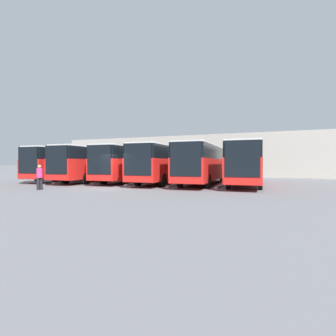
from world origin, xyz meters
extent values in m
plane|color=slate|center=(0.00, 0.00, 0.00)|extent=(600.00, 600.00, 0.00)
cube|color=red|center=(-8.93, -6.32, 1.32)|extent=(2.94, 11.87, 1.74)
cube|color=black|center=(-8.93, -6.32, 2.72)|extent=(2.90, 11.69, 1.06)
cube|color=black|center=(-9.19, -0.42, 2.10)|extent=(2.13, 0.14, 2.30)
cube|color=red|center=(-9.19, -0.42, 0.67)|extent=(2.30, 0.16, 0.40)
cube|color=silver|center=(-8.93, -6.32, 3.31)|extent=(2.83, 11.39, 0.12)
cylinder|color=black|center=(-10.15, -2.72, 0.52)|extent=(0.35, 1.05, 1.04)
cylinder|color=black|center=(-8.03, -2.62, 0.52)|extent=(0.35, 1.05, 1.04)
cylinder|color=black|center=(-9.82, -10.01, 0.52)|extent=(0.35, 1.05, 1.04)
cylinder|color=black|center=(-7.71, -9.92, 0.52)|extent=(0.35, 1.05, 1.04)
cube|color=#B2B2AD|center=(-7.14, -4.55, 0.07)|extent=(0.47, 5.22, 0.15)
cube|color=red|center=(-5.36, -6.00, 1.32)|extent=(2.94, 11.87, 1.74)
cube|color=black|center=(-5.36, -6.00, 2.72)|extent=(2.90, 11.69, 1.06)
cube|color=black|center=(-5.62, -0.11, 2.10)|extent=(2.13, 0.14, 2.30)
cube|color=red|center=(-5.62, -0.10, 0.67)|extent=(2.30, 0.16, 0.40)
cube|color=silver|center=(-5.36, -6.00, 3.31)|extent=(2.83, 11.39, 0.12)
cylinder|color=black|center=(-6.58, -2.41, 0.52)|extent=(0.35, 1.05, 1.04)
cylinder|color=black|center=(-4.46, -2.31, 0.52)|extent=(0.35, 1.05, 1.04)
cylinder|color=black|center=(-6.25, -9.70, 0.52)|extent=(0.35, 1.05, 1.04)
cylinder|color=black|center=(-4.13, -9.60, 0.52)|extent=(0.35, 1.05, 1.04)
cube|color=#B2B2AD|center=(-3.57, -4.24, 0.07)|extent=(0.47, 5.22, 0.15)
cube|color=red|center=(-1.79, -5.99, 1.32)|extent=(2.94, 11.87, 1.74)
cube|color=black|center=(-1.79, -5.99, 2.72)|extent=(2.90, 11.69, 1.06)
cube|color=black|center=(-2.05, -0.09, 2.10)|extent=(2.13, 0.14, 2.30)
cube|color=red|center=(-2.05, -0.09, 0.67)|extent=(2.30, 0.16, 0.40)
cube|color=silver|center=(-1.79, -5.99, 3.31)|extent=(2.83, 11.39, 0.12)
cylinder|color=black|center=(-3.01, -2.39, 0.52)|extent=(0.35, 1.05, 1.04)
cylinder|color=black|center=(-0.89, -2.30, 0.52)|extent=(0.35, 1.05, 1.04)
cylinder|color=black|center=(-2.68, -9.68, 0.52)|extent=(0.35, 1.05, 1.04)
cylinder|color=black|center=(-0.56, -9.59, 0.52)|extent=(0.35, 1.05, 1.04)
cube|color=#B2B2AD|center=(0.00, -4.22, 0.07)|extent=(0.47, 5.22, 0.15)
cube|color=red|center=(1.79, -6.34, 1.32)|extent=(2.94, 11.87, 1.74)
cube|color=black|center=(1.79, -6.34, 2.72)|extent=(2.90, 11.69, 1.06)
cube|color=black|center=(1.52, -0.44, 2.10)|extent=(2.13, 0.14, 2.30)
cube|color=red|center=(1.52, -0.44, 0.67)|extent=(2.30, 0.16, 0.40)
cube|color=silver|center=(1.79, -6.34, 3.31)|extent=(2.83, 11.39, 0.12)
cylinder|color=black|center=(0.56, -2.74, 0.52)|extent=(0.35, 1.05, 1.04)
cylinder|color=black|center=(2.68, -2.65, 0.52)|extent=(0.35, 1.05, 1.04)
cylinder|color=black|center=(0.89, -10.03, 0.52)|extent=(0.35, 1.05, 1.04)
cylinder|color=black|center=(3.01, -9.94, 0.52)|extent=(0.35, 1.05, 1.04)
cube|color=#B2B2AD|center=(3.57, -4.57, 0.07)|extent=(0.47, 5.22, 0.15)
cube|color=red|center=(5.36, -5.59, 1.32)|extent=(2.94, 11.87, 1.74)
cube|color=black|center=(5.36, -5.59, 2.72)|extent=(2.90, 11.69, 1.06)
cube|color=black|center=(5.09, 0.31, 2.10)|extent=(2.13, 0.14, 2.30)
cube|color=red|center=(5.09, 0.31, 0.67)|extent=(2.30, 0.16, 0.40)
cube|color=silver|center=(5.36, -5.59, 3.31)|extent=(2.83, 11.39, 0.12)
cylinder|color=black|center=(4.13, -1.99, 0.52)|extent=(0.35, 1.05, 1.04)
cylinder|color=black|center=(6.25, -1.89, 0.52)|extent=(0.35, 1.05, 1.04)
cylinder|color=black|center=(4.46, -9.28, 0.52)|extent=(0.35, 1.05, 1.04)
cylinder|color=black|center=(6.58, -9.18, 0.52)|extent=(0.35, 1.05, 1.04)
cube|color=#B2B2AD|center=(7.14, -3.82, 0.07)|extent=(0.47, 5.22, 0.15)
cube|color=red|center=(8.93, -5.94, 1.32)|extent=(2.94, 11.87, 1.74)
cube|color=black|center=(8.93, -5.94, 2.72)|extent=(2.90, 11.69, 1.06)
cube|color=black|center=(8.66, -0.05, 2.10)|extent=(2.13, 0.14, 2.30)
cube|color=red|center=(8.66, -0.04, 0.67)|extent=(2.30, 0.16, 0.40)
cube|color=silver|center=(8.93, -5.94, 3.31)|extent=(2.83, 11.39, 0.12)
cylinder|color=black|center=(7.71, -2.35, 0.52)|extent=(0.35, 1.05, 1.04)
cylinder|color=black|center=(9.82, -2.25, 0.52)|extent=(0.35, 1.05, 1.04)
cylinder|color=black|center=(8.03, -9.64, 0.52)|extent=(0.35, 1.05, 1.04)
cylinder|color=black|center=(10.15, -9.54, 0.52)|extent=(0.35, 1.05, 1.04)
cylinder|color=black|center=(3.79, 2.92, 0.42)|extent=(0.23, 0.23, 0.83)
cylinder|color=black|center=(3.84, 3.13, 0.42)|extent=(0.23, 0.23, 0.83)
cylinder|color=#D13375|center=(3.82, 3.02, 1.16)|extent=(0.46, 0.46, 0.66)
sphere|color=tan|center=(3.82, 3.02, 1.60)|extent=(0.22, 0.22, 0.22)
cube|color=#A8A399|center=(0.00, -24.35, 2.93)|extent=(43.34, 9.60, 5.86)
cube|color=silver|center=(0.00, -30.65, 5.61)|extent=(43.34, 3.00, 0.24)
cylinder|color=slate|center=(-15.17, -31.75, 2.81)|extent=(0.20, 0.20, 5.61)
cylinder|color=slate|center=(15.17, -31.75, 2.81)|extent=(0.20, 0.20, 5.61)
camera|label=1|loc=(-11.09, 16.20, 1.79)|focal=28.00mm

